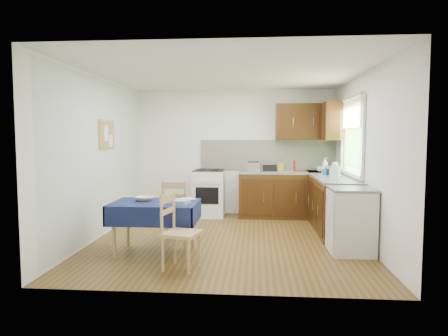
# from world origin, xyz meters

# --- Properties ---
(floor) EXTENTS (4.20, 4.20, 0.00)m
(floor) POSITION_xyz_m (0.00, 0.00, 0.00)
(floor) COLOR #4F3515
(floor) RESTS_ON ground
(ceiling) EXTENTS (4.00, 4.20, 0.02)m
(ceiling) POSITION_xyz_m (0.00, 0.00, 2.50)
(ceiling) COLOR white
(ceiling) RESTS_ON wall_back
(wall_back) EXTENTS (4.00, 0.02, 2.50)m
(wall_back) POSITION_xyz_m (0.00, 2.10, 1.25)
(wall_back) COLOR white
(wall_back) RESTS_ON ground
(wall_front) EXTENTS (4.00, 0.02, 2.50)m
(wall_front) POSITION_xyz_m (0.00, -2.10, 1.25)
(wall_front) COLOR white
(wall_front) RESTS_ON ground
(wall_left) EXTENTS (0.02, 4.20, 2.50)m
(wall_left) POSITION_xyz_m (-2.00, 0.00, 1.25)
(wall_left) COLOR silver
(wall_left) RESTS_ON ground
(wall_right) EXTENTS (0.02, 4.20, 2.50)m
(wall_right) POSITION_xyz_m (2.00, 0.00, 1.25)
(wall_right) COLOR white
(wall_right) RESTS_ON ground
(base_cabinets) EXTENTS (1.90, 2.30, 0.86)m
(base_cabinets) POSITION_xyz_m (1.36, 1.26, 0.43)
(base_cabinets) COLOR #321A08
(base_cabinets) RESTS_ON ground
(worktop_back) EXTENTS (1.90, 0.60, 0.04)m
(worktop_back) POSITION_xyz_m (1.05, 1.80, 0.88)
(worktop_back) COLOR slate
(worktop_back) RESTS_ON base_cabinets
(worktop_right) EXTENTS (0.60, 1.70, 0.04)m
(worktop_right) POSITION_xyz_m (1.70, 0.65, 0.88)
(worktop_right) COLOR slate
(worktop_right) RESTS_ON base_cabinets
(worktop_corner) EXTENTS (0.60, 0.60, 0.04)m
(worktop_corner) POSITION_xyz_m (1.70, 1.80, 0.88)
(worktop_corner) COLOR slate
(worktop_corner) RESTS_ON base_cabinets
(splashback) EXTENTS (2.70, 0.02, 0.60)m
(splashback) POSITION_xyz_m (0.65, 2.08, 1.20)
(splashback) COLOR #F3E8CE
(splashback) RESTS_ON wall_back
(upper_cabinets) EXTENTS (1.20, 0.85, 0.70)m
(upper_cabinets) POSITION_xyz_m (1.52, 1.80, 1.85)
(upper_cabinets) COLOR #321A08
(upper_cabinets) RESTS_ON wall_back
(stove) EXTENTS (0.60, 0.61, 0.92)m
(stove) POSITION_xyz_m (-0.50, 1.80, 0.46)
(stove) COLOR silver
(stove) RESTS_ON ground
(window) EXTENTS (0.04, 1.48, 1.26)m
(window) POSITION_xyz_m (1.97, 0.70, 1.65)
(window) COLOR #315B25
(window) RESTS_ON wall_right
(fridge) EXTENTS (0.58, 0.60, 0.89)m
(fridge) POSITION_xyz_m (1.70, -0.55, 0.44)
(fridge) COLOR silver
(fridge) RESTS_ON ground
(corkboard) EXTENTS (0.04, 0.62, 0.47)m
(corkboard) POSITION_xyz_m (-1.97, 0.30, 1.60)
(corkboard) COLOR tan
(corkboard) RESTS_ON wall_left
(dining_table) EXTENTS (1.15, 0.78, 0.69)m
(dining_table) POSITION_xyz_m (-0.93, -0.74, 0.59)
(dining_table) COLOR #111041
(dining_table) RESTS_ON ground
(chair_far) EXTENTS (0.43, 0.43, 0.92)m
(chair_far) POSITION_xyz_m (-0.79, -0.06, 0.49)
(chair_far) COLOR tan
(chair_far) RESTS_ON ground
(chair_near) EXTENTS (0.48, 0.48, 0.90)m
(chair_near) POSITION_xyz_m (-0.50, -1.36, 0.48)
(chair_near) COLOR tan
(chair_near) RESTS_ON ground
(toaster) EXTENTS (0.25, 0.15, 0.19)m
(toaster) POSITION_xyz_m (0.37, 1.69, 0.99)
(toaster) COLOR #ACACB1
(toaster) RESTS_ON worktop_back
(sandwich_press) EXTENTS (0.27, 0.23, 0.16)m
(sandwich_press) POSITION_xyz_m (0.69, 1.84, 0.98)
(sandwich_press) COLOR black
(sandwich_press) RESTS_ON worktop_back
(sauce_bottle) EXTENTS (0.05, 0.05, 0.21)m
(sauce_bottle) POSITION_xyz_m (1.16, 1.75, 1.01)
(sauce_bottle) COLOR red
(sauce_bottle) RESTS_ON worktop_back
(yellow_packet) EXTENTS (0.12, 0.09, 0.14)m
(yellow_packet) POSITION_xyz_m (0.91, 1.96, 0.97)
(yellow_packet) COLOR yellow
(yellow_packet) RESTS_ON worktop_back
(dish_rack) EXTENTS (0.37, 0.28, 0.18)m
(dish_rack) POSITION_xyz_m (1.66, 0.88, 0.92)
(dish_rack) COLOR gray
(dish_rack) RESTS_ON worktop_right
(kettle) EXTENTS (0.16, 0.16, 0.27)m
(kettle) POSITION_xyz_m (1.66, 0.40, 1.02)
(kettle) COLOR silver
(kettle) RESTS_ON worktop_right
(cup) EXTENTS (0.14, 0.14, 0.10)m
(cup) POSITION_xyz_m (1.63, 1.74, 0.95)
(cup) COLOR silver
(cup) RESTS_ON worktop_back
(soap_bottle_a) EXTENTS (0.16, 0.16, 0.29)m
(soap_bottle_a) POSITION_xyz_m (1.65, 1.25, 1.05)
(soap_bottle_a) COLOR silver
(soap_bottle_a) RESTS_ON worktop_right
(soap_bottle_b) EXTENTS (0.12, 0.12, 0.18)m
(soap_bottle_b) POSITION_xyz_m (1.60, 0.88, 0.99)
(soap_bottle_b) COLOR #1B549E
(soap_bottle_b) RESTS_ON worktop_right
(soap_bottle_c) EXTENTS (0.20, 0.20, 0.18)m
(soap_bottle_c) POSITION_xyz_m (1.66, 0.46, 0.99)
(soap_bottle_c) COLOR #248636
(soap_bottle_c) RESTS_ON worktop_right
(plate_bowl) EXTENTS (0.26, 0.26, 0.06)m
(plate_bowl) POSITION_xyz_m (-1.09, -0.65, 0.72)
(plate_bowl) COLOR beige
(plate_bowl) RESTS_ON dining_table
(book) EXTENTS (0.26, 0.28, 0.02)m
(book) POSITION_xyz_m (-0.59, -0.55, 0.70)
(book) COLOR white
(book) RESTS_ON dining_table
(spice_jar) EXTENTS (0.04, 0.04, 0.09)m
(spice_jar) POSITION_xyz_m (-0.88, -0.59, 0.73)
(spice_jar) COLOR #23832A
(spice_jar) RESTS_ON dining_table
(tea_towel) EXTENTS (0.32, 0.28, 0.05)m
(tea_towel) POSITION_xyz_m (-0.60, -0.83, 0.72)
(tea_towel) COLOR navy
(tea_towel) RESTS_ON dining_table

